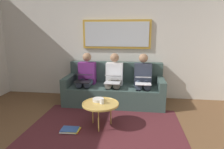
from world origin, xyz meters
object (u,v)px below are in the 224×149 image
(person_middle, at_px, (114,77))
(couch, at_px, (114,89))
(coffee_table, at_px, (101,104))
(bowl, at_px, (98,100))
(laptop_black, at_px, (83,78))
(magazine_stack, at_px, (70,130))
(person_right, at_px, (86,76))
(cup, at_px, (102,101))
(laptop_white, at_px, (143,80))
(laptop_silver, at_px, (113,79))
(person_left, at_px, (143,78))
(framed_mirror, at_px, (116,34))

(person_middle, bearing_deg, couch, -90.00)
(coffee_table, relative_size, bowl, 3.26)
(laptop_black, relative_size, magazine_stack, 1.18)
(person_right, bearing_deg, cup, 116.37)
(laptop_white, distance_m, laptop_silver, 0.64)
(person_left, xyz_separation_m, laptop_black, (1.28, 0.24, 0.03))
(cup, relative_size, laptop_white, 0.27)
(laptop_silver, height_order, laptop_black, laptop_silver)
(coffee_table, xyz_separation_m, person_middle, (-0.09, -1.15, 0.20))
(coffee_table, height_order, person_left, person_left)
(person_left, bearing_deg, person_middle, 0.00)
(coffee_table, bearing_deg, laptop_black, -58.83)
(couch, relative_size, coffee_table, 3.50)
(framed_mirror, bearing_deg, person_right, 35.53)
(cup, bearing_deg, framed_mirror, -92.32)
(cup, distance_m, bowl, 0.14)
(laptop_white, height_order, laptop_silver, laptop_silver)
(coffee_table, distance_m, person_right, 1.29)
(person_left, relative_size, laptop_white, 3.41)
(bowl, distance_m, laptop_white, 1.14)
(couch, bearing_deg, cup, 86.94)
(laptop_silver, bearing_deg, person_left, -159.78)
(person_left, bearing_deg, laptop_white, 90.00)
(framed_mirror, height_order, laptop_black, framed_mirror)
(framed_mirror, xyz_separation_m, laptop_silver, (0.00, 0.69, -0.92))
(laptop_silver, bearing_deg, laptop_black, 0.42)
(person_right, bearing_deg, person_middle, 180.00)
(laptop_black, bearing_deg, coffee_table, 121.17)
(coffee_table, distance_m, person_left, 1.38)
(person_left, relative_size, person_middle, 1.00)
(magazine_stack, bearing_deg, framed_mirror, -106.83)
(person_middle, bearing_deg, bowl, 81.71)
(bowl, xyz_separation_m, magazine_stack, (0.41, 0.34, -0.42))
(bowl, bearing_deg, laptop_white, -134.65)
(person_left, xyz_separation_m, laptop_white, (0.00, 0.24, 0.02))
(laptop_white, xyz_separation_m, person_middle, (0.64, -0.24, -0.02))
(cup, bearing_deg, couch, -93.06)
(framed_mirror, distance_m, person_middle, 1.05)
(coffee_table, bearing_deg, framed_mirror, -93.23)
(framed_mirror, distance_m, coffee_table, 1.97)
(person_left, distance_m, laptop_silver, 0.68)
(bowl, height_order, laptop_white, laptop_white)
(person_middle, relative_size, magazine_stack, 3.56)
(coffee_table, xyz_separation_m, person_right, (0.55, -1.15, 0.20))
(person_right, bearing_deg, couch, -173.87)
(person_left, bearing_deg, cup, 58.67)
(cup, height_order, laptop_black, laptop_black)
(bowl, bearing_deg, coffee_table, 121.51)
(laptop_white, bearing_deg, person_middle, -20.95)
(person_middle, xyz_separation_m, magazine_stack, (0.56, 1.39, -0.58))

